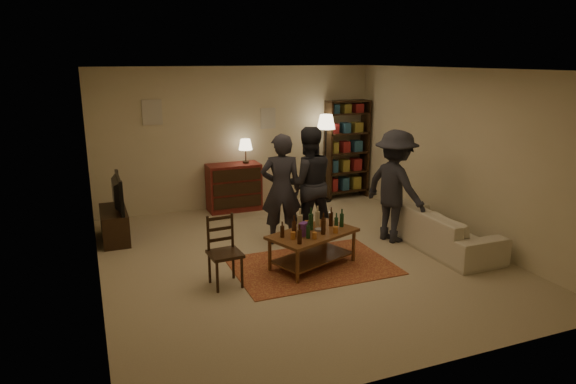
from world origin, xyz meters
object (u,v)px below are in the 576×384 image
dining_chair (223,248)px  bookshelf (347,148)px  sofa (440,228)px  floor_lamp (326,128)px  dresser (234,186)px  person_right (308,183)px  tv_stand (114,217)px  coffee_table (313,237)px  person_by_sofa (395,186)px  person_left (281,189)px

dining_chair → bookshelf: bookshelf is taller
bookshelf → sofa: 3.26m
bookshelf → floor_lamp: bookshelf is taller
dining_chair → dresser: bearing=67.9°
bookshelf → person_right: (-1.77, -2.01, -0.13)m
tv_stand → bookshelf: size_ratio=0.52×
coffee_table → person_by_sofa: bearing=17.2°
bookshelf → person_left: 3.08m
sofa → person_by_sofa: (-0.50, 0.54, 0.58)m
dining_chair → tv_stand: tv_stand is taller
dining_chair → person_by_sofa: person_by_sofa is taller
person_by_sofa → sofa: bearing=-150.9°
person_left → person_by_sofa: person_by_sofa is taller
dresser → bookshelf: (2.44, 0.07, 0.56)m
sofa → person_left: size_ratio=1.19×
person_by_sofa → coffee_table: bearing=93.5°
tv_stand → sofa: bearing=-25.3°
bookshelf → person_right: bookshelf is taller
person_left → person_by_sofa: size_ratio=0.98×
dresser → sofa: size_ratio=0.65×
coffee_table → tv_stand: (-2.50, 2.17, -0.05)m
bookshelf → person_right: size_ratio=1.11×
person_right → bookshelf: bearing=-123.9°
person_left → tv_stand: bearing=-8.6°
sofa → person_left: 2.53m
person_right → person_by_sofa: size_ratio=1.02×
dresser → person_right: person_right is taller
sofa → dresser: bearing=37.5°
dresser → floor_lamp: floor_lamp is taller
dining_chair → floor_lamp: 4.40m
coffee_table → person_left: size_ratio=0.80×
person_by_sofa → dresser: bearing=22.7°
dining_chair → tv_stand: bearing=114.1°
coffee_table → sofa: size_ratio=0.67×
bookshelf → person_by_sofa: bearing=-101.7°
dresser → person_left: bearing=-84.9°
dining_chair → sofa: (3.44, 0.06, -0.18)m
sofa → person_left: person_left is taller
person_by_sofa → person_right: bearing=49.3°
bookshelf → floor_lamp: 0.73m
dining_chair → sofa: 3.45m
floor_lamp → person_left: 2.68m
coffee_table → dining_chair: dining_chair is taller
dining_chair → dresser: (1.05, 3.18, -0.01)m
coffee_table → dining_chair: 1.30m
dining_chair → floor_lamp: floor_lamp is taller
dresser → person_left: (0.18, -2.03, 0.40)m
floor_lamp → person_right: person_right is taller
tv_stand → person_by_sofa: bearing=-21.8°
dresser → coffee_table: bearing=-85.5°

